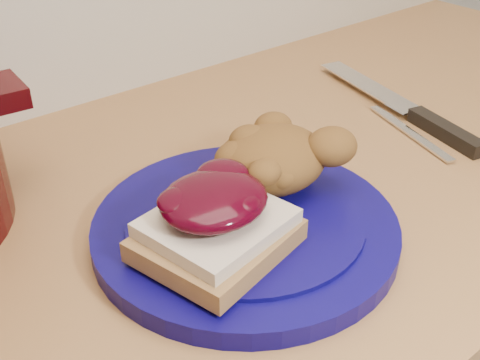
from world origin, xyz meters
TOP-DOWN VIEW (x-y plane):
  - plate at (-0.05, 1.42)m, footprint 0.32×0.32m
  - sandwich at (-0.10, 1.40)m, footprint 0.15×0.13m
  - stuffing_mound at (0.01, 1.45)m, footprint 0.13×0.12m
  - chef_knife at (0.28, 1.46)m, footprint 0.10×0.31m
  - butter_knife at (0.25, 1.45)m, footprint 0.06×0.16m

SIDE VIEW (x-z plane):
  - butter_knife at x=0.25m, z-range 0.90..0.90m
  - chef_knife at x=0.28m, z-range 0.90..0.92m
  - plate at x=-0.05m, z-range 0.90..0.92m
  - sandwich at x=-0.10m, z-range 0.92..0.98m
  - stuffing_mound at x=0.01m, z-range 0.92..0.98m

